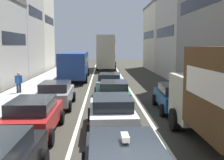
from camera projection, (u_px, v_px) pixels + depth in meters
name	position (u px, v px, depth m)	size (l,w,h in m)	color
sidewalk_left	(31.00, 87.00, 24.67)	(2.60, 64.00, 0.14)	#A3A3A3
lane_stripe_left	(89.00, 87.00, 24.85)	(0.16, 60.00, 0.01)	silver
lane_stripe_right	(128.00, 87.00, 24.97)	(0.16, 60.00, 0.01)	silver
building_row_right	(215.00, 28.00, 26.48)	(7.20, 43.90, 12.60)	beige
sedan_centre_lane_second	(111.00, 112.00, 12.18)	(2.16, 4.35, 1.49)	silver
wagon_left_lane_second	(33.00, 115.00, 11.59)	(2.08, 4.31, 1.49)	#A51E1E
hatchback_centre_lane_third	(114.00, 93.00, 17.20)	(2.17, 4.35, 1.49)	#19592D
sedan_left_lane_third	(56.00, 93.00, 16.94)	(2.11, 4.33, 1.49)	gray
coupe_centre_lane_fourth	(110.00, 82.00, 22.10)	(2.30, 4.41, 1.49)	#759EB7
sedan_right_lane_behind_truck	(175.00, 96.00, 15.91)	(2.21, 4.37, 1.49)	#194C8C
bus_mid_queue_primary	(75.00, 63.00, 30.40)	(2.94, 10.54, 2.90)	navy
bus_far_queue_secondary	(107.00, 51.00, 43.31)	(3.20, 10.61, 5.06)	#BFB793
pedestrian_mid_sidewalk	(19.00, 82.00, 21.10)	(0.51, 0.34, 1.66)	#262D47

